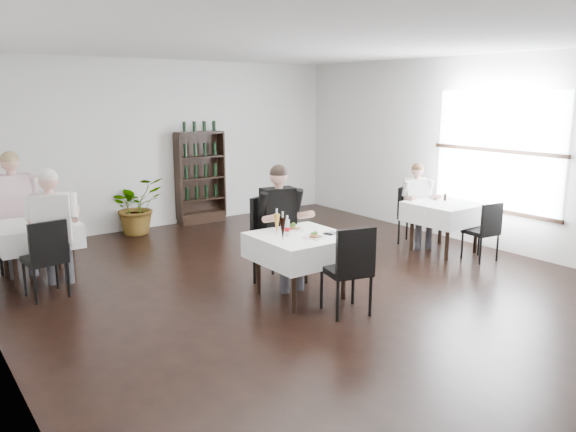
# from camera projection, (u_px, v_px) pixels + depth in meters

# --- Properties ---
(room_shell) EXTENTS (9.00, 9.00, 9.00)m
(room_shell) POSITION_uv_depth(u_px,v_px,m) (321.00, 171.00, 6.63)
(room_shell) COLOR black
(room_shell) RESTS_ON ground
(window_right) EXTENTS (0.06, 2.30, 1.85)m
(window_right) POSITION_uv_depth(u_px,v_px,m) (497.00, 154.00, 8.62)
(window_right) COLOR white
(window_right) RESTS_ON room_shell
(wine_shelf) EXTENTS (0.90, 0.28, 1.75)m
(wine_shelf) POSITION_uv_depth(u_px,v_px,m) (201.00, 178.00, 10.53)
(wine_shelf) COLOR black
(wine_shelf) RESTS_ON ground
(main_table) EXTENTS (1.03, 1.03, 0.77)m
(main_table) POSITION_uv_depth(u_px,v_px,m) (301.00, 247.00, 6.64)
(main_table) COLOR black
(main_table) RESTS_ON ground
(left_table) EXTENTS (0.98, 0.98, 0.77)m
(left_table) POSITION_uv_depth(u_px,v_px,m) (36.00, 234.00, 7.25)
(left_table) COLOR black
(left_table) RESTS_ON ground
(right_table) EXTENTS (0.98, 0.98, 0.77)m
(right_table) POSITION_uv_depth(u_px,v_px,m) (445.00, 212.00, 8.60)
(right_table) COLOR black
(right_table) RESTS_ON ground
(potted_tree) EXTENTS (1.03, 0.94, 0.99)m
(potted_tree) POSITION_uv_depth(u_px,v_px,m) (136.00, 206.00, 9.74)
(potted_tree) COLOR #295A1F
(potted_tree) RESTS_ON ground
(main_chair_far) EXTENTS (0.67, 0.68, 1.12)m
(main_chair_far) POSITION_uv_depth(u_px,v_px,m) (272.00, 233.00, 7.24)
(main_chair_far) COLOR black
(main_chair_far) RESTS_ON ground
(main_chair_near) EXTENTS (0.56, 0.56, 1.01)m
(main_chair_near) POSITION_uv_depth(u_px,v_px,m) (350.00, 265.00, 6.09)
(main_chair_near) COLOR black
(main_chair_near) RESTS_ON ground
(left_chair_far) EXTENTS (0.66, 0.66, 1.14)m
(left_chair_far) POSITION_uv_depth(u_px,v_px,m) (19.00, 223.00, 7.78)
(left_chair_far) COLOR black
(left_chair_far) RESTS_ON ground
(left_chair_near) EXTENTS (0.48, 0.49, 0.96)m
(left_chair_near) POSITION_uv_depth(u_px,v_px,m) (46.00, 254.00, 6.61)
(left_chair_near) COLOR black
(left_chair_near) RESTS_ON ground
(right_chair_far) EXTENTS (0.55, 0.55, 0.93)m
(right_chair_far) POSITION_uv_depth(u_px,v_px,m) (410.00, 211.00, 9.13)
(right_chair_far) COLOR black
(right_chair_far) RESTS_ON ground
(right_chair_near) EXTENTS (0.44, 0.45, 0.88)m
(right_chair_near) POSITION_uv_depth(u_px,v_px,m) (485.00, 228.00, 8.11)
(right_chair_near) COLOR black
(right_chair_near) RESTS_ON ground
(diner_main) EXTENTS (0.62, 0.64, 1.54)m
(diner_main) POSITION_uv_depth(u_px,v_px,m) (281.00, 216.00, 7.03)
(diner_main) COLOR #403F47
(diner_main) RESTS_ON ground
(diner_left_far) EXTENTS (0.64, 0.65, 1.65)m
(diner_left_far) POSITION_uv_depth(u_px,v_px,m) (15.00, 203.00, 7.57)
(diner_left_far) COLOR #403F47
(diner_left_far) RESTS_ON ground
(diner_left_near) EXTENTS (0.66, 0.71, 1.54)m
(diner_left_near) POSITION_uv_depth(u_px,v_px,m) (53.00, 221.00, 6.77)
(diner_left_near) COLOR #403F47
(diner_left_near) RESTS_ON ground
(diner_right_far) EXTENTS (0.59, 0.62, 1.33)m
(diner_right_far) POSITION_uv_depth(u_px,v_px,m) (418.00, 198.00, 8.97)
(diner_right_far) COLOR #403F47
(diner_right_far) RESTS_ON ground
(plate_far) EXTENTS (0.33, 0.33, 0.08)m
(plate_far) POSITION_uv_depth(u_px,v_px,m) (292.00, 228.00, 6.85)
(plate_far) COLOR white
(plate_far) RESTS_ON main_table
(plate_near) EXTENTS (0.28, 0.28, 0.07)m
(plate_near) POSITION_uv_depth(u_px,v_px,m) (314.00, 236.00, 6.47)
(plate_near) COLOR white
(plate_near) RESTS_ON main_table
(pilsner_dark) EXTENTS (0.08, 0.08, 0.34)m
(pilsner_dark) POSITION_uv_depth(u_px,v_px,m) (283.00, 229.00, 6.32)
(pilsner_dark) COLOR black
(pilsner_dark) RESTS_ON main_table
(pilsner_lager) EXTENTS (0.08, 0.08, 0.32)m
(pilsner_lager) POSITION_uv_depth(u_px,v_px,m) (277.00, 225.00, 6.55)
(pilsner_lager) COLOR gold
(pilsner_lager) RESTS_ON main_table
(coke_bottle) EXTENTS (0.06, 0.06, 0.25)m
(coke_bottle) POSITION_uv_depth(u_px,v_px,m) (287.00, 228.00, 6.53)
(coke_bottle) COLOR silver
(coke_bottle) RESTS_ON main_table
(napkin_cutlery) EXTENTS (0.18, 0.17, 0.02)m
(napkin_cutlery) POSITION_uv_depth(u_px,v_px,m) (331.00, 233.00, 6.66)
(napkin_cutlery) COLOR black
(napkin_cutlery) RESTS_ON main_table
(pepper_mill) EXTENTS (0.05, 0.05, 0.11)m
(pepper_mill) POSITION_uv_depth(u_px,v_px,m) (445.00, 197.00, 8.73)
(pepper_mill) COLOR black
(pepper_mill) RESTS_ON right_table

